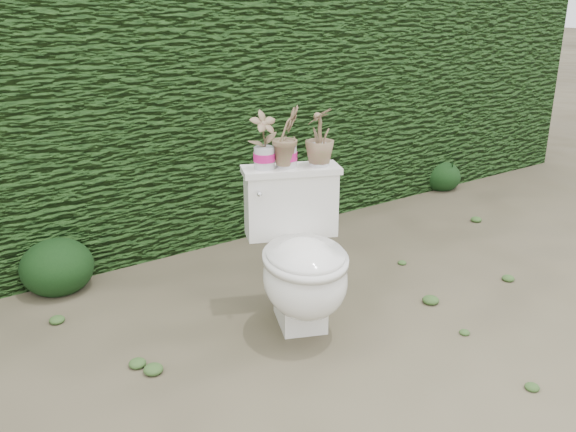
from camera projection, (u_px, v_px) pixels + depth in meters
ground at (280, 321)px, 3.18m from camera, size 60.00×60.00×0.00m
hedge at (147, 120)px, 4.14m from camera, size 8.00×1.00×1.60m
toilet at (301, 261)px, 3.02m from camera, size 0.68×0.80×0.78m
potted_plant_left at (264, 142)px, 3.03m from camera, size 0.15×0.11×0.28m
potted_plant_center at (286, 139)px, 3.05m from camera, size 0.20×0.19×0.30m
potted_plant_right at (320, 139)px, 3.08m from camera, size 0.22×0.22×0.28m
liriope_clump_1 at (56, 262)px, 3.47m from camera, size 0.41×0.41×0.33m
liriope_clump_2 at (283, 214)px, 4.32m from camera, size 0.34×0.34×0.27m
liriope_clump_3 at (441, 173)px, 5.33m from camera, size 0.33×0.33×0.27m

